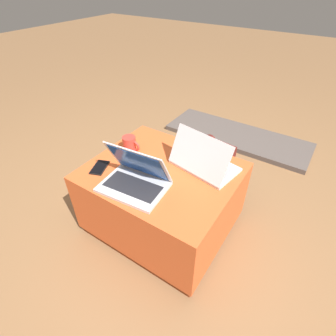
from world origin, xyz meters
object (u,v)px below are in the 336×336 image
at_px(laptop_far, 203,162).
at_px(backpack, 208,167).
at_px(cell_phone, 100,167).
at_px(laptop_near, 135,178).
at_px(coffee_mug, 130,144).

xyz_separation_m(laptop_far, backpack, (-0.11, 0.35, -0.31)).
bearing_deg(laptop_far, cell_phone, 43.36).
bearing_deg(cell_phone, laptop_far, -167.94).
bearing_deg(laptop_near, backpack, 74.63).
distance_m(cell_phone, backpack, 0.82).
xyz_separation_m(cell_phone, coffee_mug, (0.03, 0.24, 0.04)).
relative_size(laptop_near, cell_phone, 2.40).
distance_m(cell_phone, coffee_mug, 0.24).
bearing_deg(coffee_mug, laptop_near, -45.22).
distance_m(laptop_far, backpack, 0.48).
bearing_deg(backpack, coffee_mug, 57.12).
distance_m(laptop_far, cell_phone, 0.60).
relative_size(laptop_far, backpack, 0.82).
xyz_separation_m(laptop_near, laptop_far, (0.23, 0.33, -0.00)).
bearing_deg(laptop_near, coffee_mug, 129.24).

